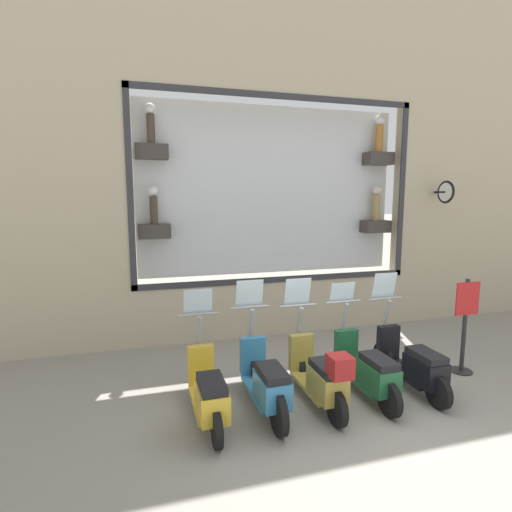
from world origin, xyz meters
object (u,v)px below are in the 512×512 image
Objects in this scene: scooter_teal_3 at (265,381)px; scooter_yellow_4 at (208,392)px; scooter_black_0 at (413,363)px; shop_sign_post at (465,323)px; scooter_olive_2 at (320,375)px; scooter_green_1 at (367,370)px.

scooter_teal_3 is 1.01× the size of scooter_yellow_4.
scooter_black_0 reaches higher than shop_sign_post.
scooter_olive_2 is at bearing -95.04° from scooter_teal_3.
scooter_green_1 is (-0.00, 0.78, -0.00)m from scooter_black_0.
scooter_teal_3 is 1.13× the size of shop_sign_post.
scooter_black_0 is 1.00× the size of scooter_yellow_4.
shop_sign_post is (0.37, -2.79, 0.39)m from scooter_olive_2.
shop_sign_post reaches higher than scooter_green_1.
scooter_black_0 is at bearing -89.93° from scooter_yellow_4.
scooter_teal_3 is at bearing 89.85° from scooter_black_0.
scooter_teal_3 reaches higher than shop_sign_post.
scooter_yellow_4 is at bearing 87.85° from scooter_olive_2.
scooter_black_0 is at bearing -90.15° from scooter_teal_3.
scooter_olive_2 is (-0.06, 0.78, 0.04)m from scooter_green_1.
shop_sign_post is at bearing -81.25° from scooter_green_1.
scooter_black_0 is at bearing 104.01° from shop_sign_post.
scooter_black_0 reaches higher than scooter_yellow_4.
scooter_olive_2 is 1.12× the size of shop_sign_post.
scooter_green_1 is 1.00× the size of scooter_yellow_4.
scooter_yellow_4 is at bearing 90.07° from scooter_black_0.
scooter_yellow_4 is (-0.01, 0.78, -0.03)m from scooter_teal_3.
scooter_yellow_4 reaches higher than scooter_green_1.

